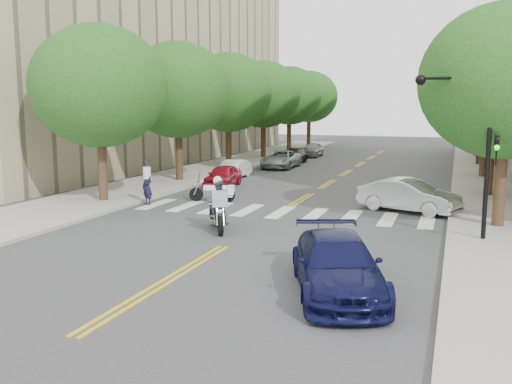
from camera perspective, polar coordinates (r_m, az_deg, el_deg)
The scene contains 27 objects.
ground at distance 19.20m, azimuth -3.23°, elevation -5.49°, with size 140.00×140.00×0.00m, color #38383A.
sidewalk_left at distance 42.82m, azimuth -3.60°, elevation 2.52°, with size 5.00×60.00×0.15m, color #9E9991.
sidewalk_right at distance 39.49m, azimuth 22.68°, elevation 1.33°, with size 5.00×60.00×0.15m, color #9E9991.
building_left at distance 54.94m, azimuth -18.67°, elevation 15.94°, with size 26.00×44.00×24.00m, color tan.
tree_l_0 at distance 28.16m, azimuth -15.42°, elevation 10.15°, with size 6.40×6.40×8.45m.
tree_l_1 at distance 35.04m, azimuth -7.83°, elevation 10.05°, with size 6.40×6.40×8.45m.
tree_l_2 at distance 42.31m, azimuth -2.79°, elevation 9.89°, with size 6.40×6.40×8.45m.
tree_l_3 at distance 49.80m, azimuth 0.75°, elevation 9.73°, with size 6.40×6.40×8.45m.
tree_l_4 at distance 57.44m, azimuth 3.35°, elevation 9.59°, with size 6.40×6.40×8.45m.
tree_l_5 at distance 65.16m, azimuth 5.34°, elevation 9.47°, with size 6.40×6.40×8.45m.
tree_r_0 at distance 23.22m, azimuth 23.79°, elevation 10.09°, with size 6.40×6.40×8.45m.
tree_r_1 at distance 31.20m, azimuth 22.74°, elevation 9.63°, with size 6.40×6.40×8.45m.
tree_r_2 at distance 39.19m, azimuth 22.12°, elevation 9.35°, with size 6.40×6.40×8.45m.
tree_r_3 at distance 47.19m, azimuth 21.71°, elevation 9.17°, with size 6.40×6.40×8.45m.
tree_r_4 at distance 55.18m, azimuth 21.42°, elevation 9.04°, with size 6.40×6.40×8.45m.
tree_r_5 at distance 63.18m, azimuth 21.20°, elevation 8.94°, with size 6.40×6.40×8.45m.
traffic_signal_pole at distance 20.68m, azimuth 20.97°, elevation 5.42°, with size 2.82×0.42×6.00m.
motorcycle_police at distance 21.58m, azimuth -3.85°, elevation -1.41°, with size 1.47×2.33×2.06m.
motorcycle_parked at distance 27.85m, azimuth -4.00°, elevation 0.05°, with size 2.24×0.88×1.46m.
officer_standing at distance 27.36m, azimuth -10.82°, elevation 0.52°, with size 0.63×0.42×1.74m, color black.
convertible at distance 26.03m, azimuth 15.03°, elevation -0.35°, with size 1.55×4.44×1.46m, color silver.
sedan_blue at distance 14.54m, azimuth 8.12°, elevation -7.26°, with size 2.04×5.02×1.46m, color #0D0F37.
parked_car_a at distance 32.97m, azimuth -3.33°, elevation 1.62°, with size 1.48×3.69×1.26m, color #A61124.
parked_car_b at distance 36.61m, azimuth -2.30°, elevation 2.29°, with size 1.26×3.60×1.19m, color white.
parked_car_c at distance 42.70m, azimuth 2.51°, elevation 3.29°, with size 2.17×4.70×1.31m, color #9EA2A5.
parked_car_d at distance 45.87m, azimuth 3.72°, elevation 3.58°, with size 1.65×4.07×1.18m, color black.
parked_car_e at distance 52.11m, azimuth 5.67°, elevation 4.24°, with size 1.53×3.80×1.29m, color gray.
Camera 1 is at (7.21, -17.15, 4.72)m, focal length 40.00 mm.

